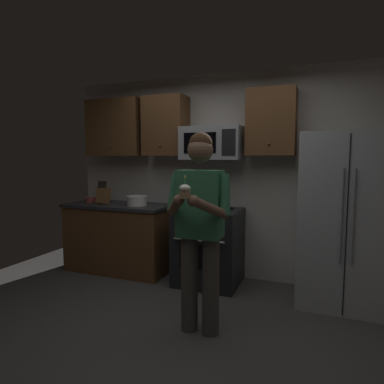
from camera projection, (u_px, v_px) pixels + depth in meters
ground_plane at (174, 340)px, 2.86m from camera, size 6.00×6.00×0.00m
wall_back at (230, 177)px, 4.35m from camera, size 4.40×0.10×2.60m
oven_range at (209, 246)px, 4.12m from camera, size 0.76×0.70×0.93m
microwave at (212, 143)px, 4.11m from camera, size 0.74×0.41×0.40m
refrigerator at (344, 220)px, 3.50m from camera, size 0.90×0.75×1.80m
cabinet_row_upper at (171, 126)px, 4.34m from camera, size 2.78×0.36×0.76m
counter_left at (119, 237)px, 4.61m from camera, size 1.44×0.66×0.92m
knife_block at (103, 195)px, 4.58m from camera, size 0.16×0.15×0.32m
bowl_large_white at (137, 200)px, 4.41m from camera, size 0.27×0.27×0.13m
bowl_small_colored at (91, 200)px, 4.74m from camera, size 0.15×0.15×0.07m
person at (200, 222)px, 2.90m from camera, size 0.60×0.48×1.76m
cupcake at (185, 191)px, 2.56m from camera, size 0.09×0.09×0.17m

